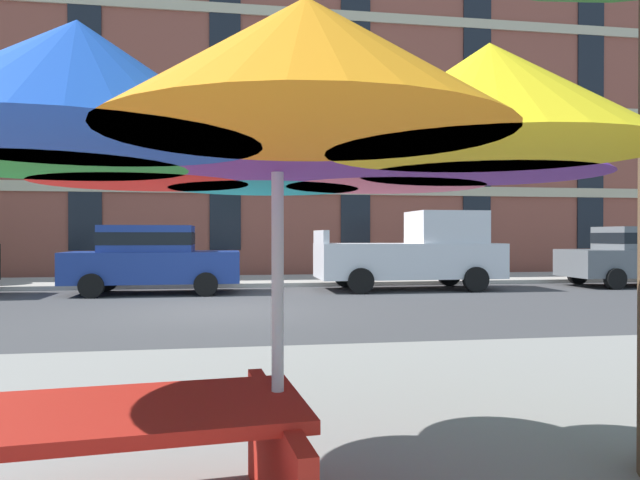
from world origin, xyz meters
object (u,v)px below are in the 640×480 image
sedan_blue (152,257)px  sedan_gray (639,254)px  picnic_table (100,472)px  patio_umbrella (278,127)px  pickup_white (416,253)px

sedan_blue → sedan_gray: 14.12m
sedan_gray → picnic_table: size_ratio=2.28×
sedan_gray → patio_umbrella: patio_umbrella is taller
sedan_blue → picnic_table: size_ratio=2.28×
sedan_blue → sedan_gray: same height
patio_umbrella → sedan_blue: bearing=99.9°
pickup_white → patio_umbrella: bearing=-111.4°
pickup_white → picnic_table: pickup_white is taller
picnic_table → sedan_blue: bearing=96.3°
sedan_blue → picnic_table: 12.94m
patio_umbrella → sedan_gray: bearing=46.8°
patio_umbrella → pickup_white: bearing=68.6°
pickup_white → picnic_table: bearing=-114.1°
sedan_blue → pickup_white: size_ratio=0.86×
sedan_blue → patio_umbrella: size_ratio=1.31×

